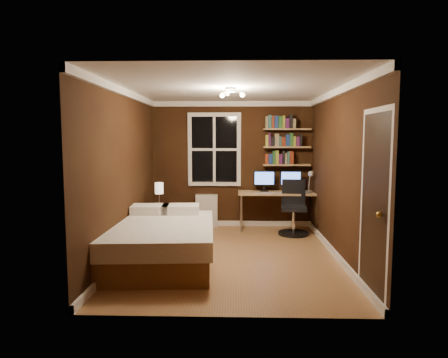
{
  "coord_description": "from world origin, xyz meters",
  "views": [
    {
      "loc": [
        0.08,
        -5.92,
        1.78
      ],
      "look_at": [
        -0.11,
        0.45,
        1.12
      ],
      "focal_mm": 32.0,
      "sensor_mm": 36.0,
      "label": 1
    }
  ],
  "objects_px": {
    "radiator": "(207,211)",
    "monitor_right": "(291,181)",
    "monitor_left": "(264,181)",
    "office_chair": "(293,214)",
    "nightstand": "(160,222)",
    "bedside_lamp": "(159,195)",
    "bed": "(160,242)",
    "desk": "(278,195)",
    "desk_lamp": "(310,181)"
  },
  "relations": [
    {
      "from": "radiator",
      "to": "desk",
      "type": "xyz_separation_m",
      "value": [
        1.41,
        -0.19,
        0.35
      ]
    },
    {
      "from": "radiator",
      "to": "office_chair",
      "type": "bearing_deg",
      "value": -19.79
    },
    {
      "from": "desk",
      "to": "desk_lamp",
      "type": "distance_m",
      "value": 0.66
    },
    {
      "from": "bedside_lamp",
      "to": "radiator",
      "type": "relative_size",
      "value": 0.67
    },
    {
      "from": "bed",
      "to": "bedside_lamp",
      "type": "height_order",
      "value": "bedside_lamp"
    },
    {
      "from": "monitor_right",
      "to": "radiator",
      "type": "bearing_deg",
      "value": 175.95
    },
    {
      "from": "desk",
      "to": "monitor_left",
      "type": "distance_m",
      "value": 0.38
    },
    {
      "from": "monitor_right",
      "to": "office_chair",
      "type": "bearing_deg",
      "value": -90.61
    },
    {
      "from": "bedside_lamp",
      "to": "radiator",
      "type": "xyz_separation_m",
      "value": [
        0.79,
        0.87,
        -0.44
      ]
    },
    {
      "from": "nightstand",
      "to": "radiator",
      "type": "bearing_deg",
      "value": 38.39
    },
    {
      "from": "monitor_left",
      "to": "monitor_right",
      "type": "xyz_separation_m",
      "value": [
        0.52,
        0.0,
        0.0
      ]
    },
    {
      "from": "monitor_right",
      "to": "office_chair",
      "type": "distance_m",
      "value": 0.73
    },
    {
      "from": "desk",
      "to": "office_chair",
      "type": "xyz_separation_m",
      "value": [
        0.25,
        -0.4,
        -0.29
      ]
    },
    {
      "from": "nightstand",
      "to": "bedside_lamp",
      "type": "relative_size",
      "value": 1.27
    },
    {
      "from": "bed",
      "to": "desk",
      "type": "bearing_deg",
      "value": 44.96
    },
    {
      "from": "bed",
      "to": "office_chair",
      "type": "bearing_deg",
      "value": 35.68
    },
    {
      "from": "bedside_lamp",
      "to": "desk",
      "type": "relative_size",
      "value": 0.28
    },
    {
      "from": "bed",
      "to": "bedside_lamp",
      "type": "distance_m",
      "value": 1.59
    },
    {
      "from": "nightstand",
      "to": "desk_lamp",
      "type": "distance_m",
      "value": 2.93
    },
    {
      "from": "bed",
      "to": "nightstand",
      "type": "height_order",
      "value": "bed"
    },
    {
      "from": "radiator",
      "to": "monitor_right",
      "type": "relative_size",
      "value": 1.55
    },
    {
      "from": "office_chair",
      "to": "monitor_right",
      "type": "bearing_deg",
      "value": 95.22
    },
    {
      "from": "nightstand",
      "to": "monitor_right",
      "type": "relative_size",
      "value": 1.32
    },
    {
      "from": "monitor_left",
      "to": "office_chair",
      "type": "bearing_deg",
      "value": -43.01
    },
    {
      "from": "bedside_lamp",
      "to": "monitor_left",
      "type": "distance_m",
      "value": 2.08
    },
    {
      "from": "desk_lamp",
      "to": "nightstand",
      "type": "bearing_deg",
      "value": -168.1
    },
    {
      "from": "office_chair",
      "to": "bed",
      "type": "bearing_deg",
      "value": -134.8
    },
    {
      "from": "bed",
      "to": "bedside_lamp",
      "type": "relative_size",
      "value": 5.01
    },
    {
      "from": "bedside_lamp",
      "to": "desk_lamp",
      "type": "height_order",
      "value": "desk_lamp"
    },
    {
      "from": "bedside_lamp",
      "to": "monitor_right",
      "type": "height_order",
      "value": "monitor_right"
    },
    {
      "from": "bed",
      "to": "radiator",
      "type": "relative_size",
      "value": 3.36
    },
    {
      "from": "bedside_lamp",
      "to": "desk",
      "type": "distance_m",
      "value": 2.3
    },
    {
      "from": "radiator",
      "to": "monitor_left",
      "type": "relative_size",
      "value": 1.55
    },
    {
      "from": "bed",
      "to": "monitor_left",
      "type": "distance_m",
      "value": 2.85
    },
    {
      "from": "bedside_lamp",
      "to": "radiator",
      "type": "bearing_deg",
      "value": 47.9
    },
    {
      "from": "bedside_lamp",
      "to": "office_chair",
      "type": "xyz_separation_m",
      "value": [
        2.44,
        0.27,
        -0.38
      ]
    },
    {
      "from": "bed",
      "to": "monitor_right",
      "type": "distance_m",
      "value": 3.18
    },
    {
      "from": "bedside_lamp",
      "to": "desk",
      "type": "bearing_deg",
      "value": 17.09
    },
    {
      "from": "nightstand",
      "to": "desk",
      "type": "bearing_deg",
      "value": 7.58
    },
    {
      "from": "nightstand",
      "to": "bedside_lamp",
      "type": "bearing_deg",
      "value": 0.0
    },
    {
      "from": "bedside_lamp",
      "to": "desk_lamp",
      "type": "xyz_separation_m",
      "value": [
        2.79,
        0.59,
        0.19
      ]
    },
    {
      "from": "desk",
      "to": "bedside_lamp",
      "type": "bearing_deg",
      "value": -162.91
    },
    {
      "from": "monitor_right",
      "to": "bed",
      "type": "bearing_deg",
      "value": -133.88
    },
    {
      "from": "desk_lamp",
      "to": "bed",
      "type": "bearing_deg",
      "value": -140.28
    },
    {
      "from": "bed",
      "to": "office_chair",
      "type": "height_order",
      "value": "office_chair"
    },
    {
      "from": "bedside_lamp",
      "to": "monitor_left",
      "type": "bearing_deg",
      "value": 21.32
    },
    {
      "from": "desk",
      "to": "desk_lamp",
      "type": "xyz_separation_m",
      "value": [
        0.6,
        -0.09,
        0.28
      ]
    },
    {
      "from": "desk_lamp",
      "to": "monitor_right",
      "type": "bearing_deg",
      "value": 154.56
    },
    {
      "from": "nightstand",
      "to": "monitor_left",
      "type": "xyz_separation_m",
      "value": [
        1.93,
        0.75,
        0.66
      ]
    },
    {
      "from": "monitor_left",
      "to": "office_chair",
      "type": "xyz_separation_m",
      "value": [
        0.51,
        -0.48,
        -0.55
      ]
    }
  ]
}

